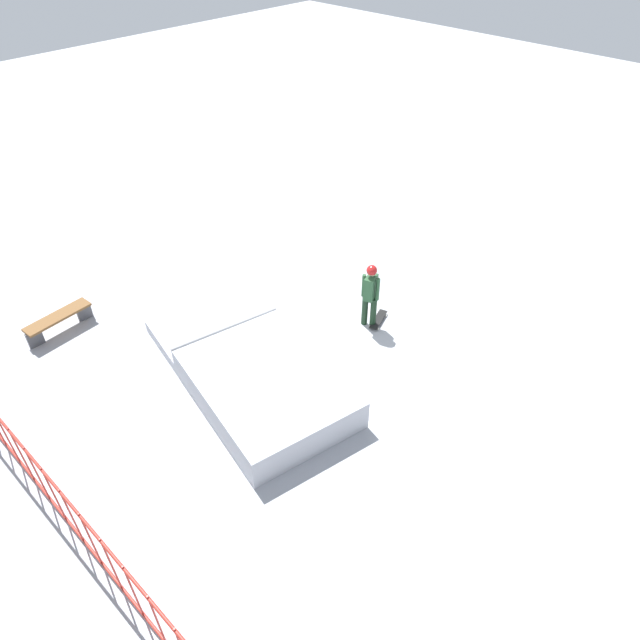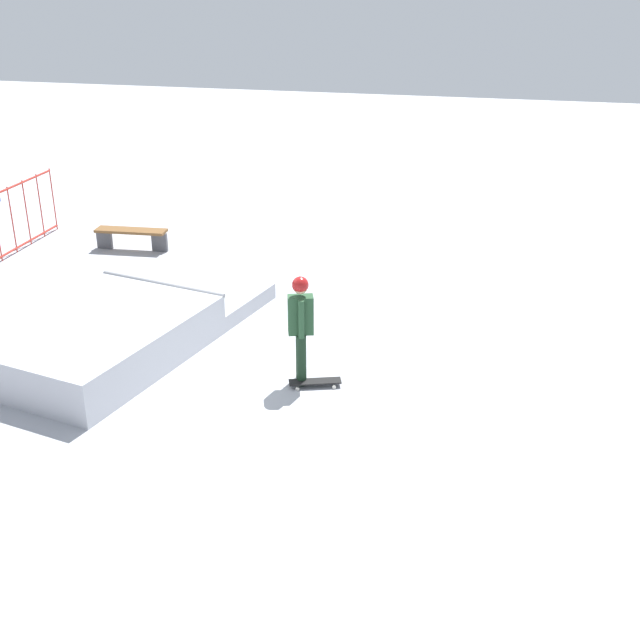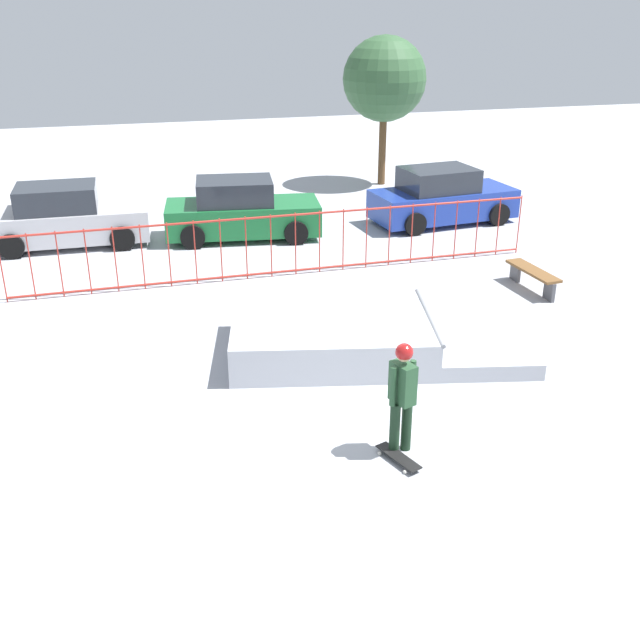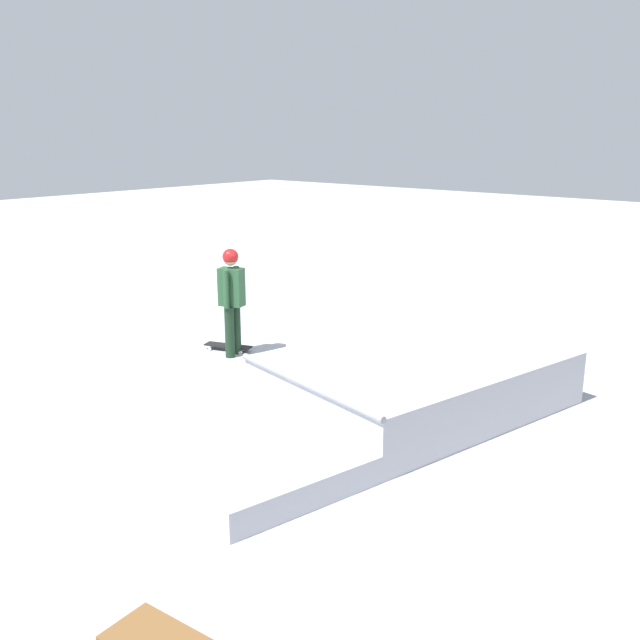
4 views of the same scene
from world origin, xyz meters
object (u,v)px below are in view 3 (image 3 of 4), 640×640
Objects in this scene: skate_ramp at (357,337)px; distant_tree at (385,79)px; skater at (402,390)px; parked_car_silver at (65,218)px; park_bench at (533,275)px; parked_car_blue at (442,198)px; parked_car_green at (241,211)px; skateboard at (398,457)px.

distant_tree reaches higher than skate_ramp.
parked_car_silver is (-5.03, 11.50, -0.28)m from skater.
park_bench is 0.34× the size of distant_tree.
parked_car_silver is at bearing 170.57° from parked_car_blue.
skate_ramp is 13.94m from distant_tree.
parked_car_silver is 0.97× the size of parked_car_blue.
parked_car_green is (4.56, -0.52, 0.00)m from parked_car_silver.
skate_ramp is 3.38× the size of skater.
skate_ramp is 9.85m from parked_car_silver.
parked_car_blue is at bearing -89.29° from distant_tree.
skater reaches higher than park_bench.
parked_car_blue is at bearing 68.95° from skate_ramp.
skateboard is (-0.50, -3.54, -0.24)m from skate_ramp.
skate_ramp is 3.58m from skateboard.
parked_car_green reaches higher than skate_ramp.
skater reaches higher than parked_car_silver.
skater is 0.40× the size of parked_car_green.
parked_car_green reaches higher than skateboard.
distant_tree is at bearing 84.54° from parked_car_blue.
parked_car_blue reaches higher than skate_ramp.
skater is at bearing -108.36° from distant_tree.
distant_tree reaches higher than parked_car_silver.
parked_car_green is at bearing -17.87° from skateboard.
parked_car_silver is at bearing 5.05° from skater.
parked_car_green is at bearing 173.16° from parked_car_blue.
park_bench is 0.39× the size of parked_car_blue.
skate_ramp is 5.18m from park_bench.
distant_tree is at bearing 48.00° from parked_car_green.
parked_car_silver is at bearing 3.02° from skateboard.
parked_car_silver and parked_car_blue have the same top height.
parked_car_blue reaches higher than park_bench.
skater is 0.42× the size of parked_car_silver.
skateboard is at bearing -85.99° from skate_ramp.
park_bench is at bearing -62.99° from skateboard.
skateboard is 0.20× the size of parked_car_silver.
park_bench is 0.40× the size of parked_car_silver.
parked_car_blue is at bearing -44.75° from skater.
distant_tree is (5.40, 16.19, 3.44)m from skateboard.
distant_tree is (4.90, 12.65, 3.20)m from skate_ramp.
skate_ramp is 1.36× the size of parked_car_green.
parked_car_green is (-5.62, 5.64, 0.37)m from park_bench.
parked_car_blue is (10.39, -0.59, 0.00)m from parked_car_silver.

